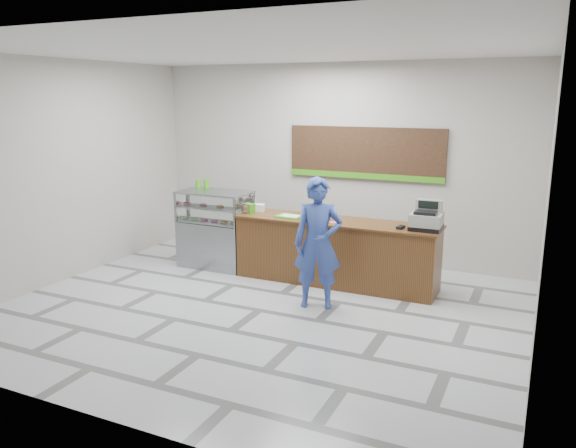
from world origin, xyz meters
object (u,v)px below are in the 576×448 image
at_px(sales_counter, 335,252).
at_px(serving_tray, 289,216).
at_px(display_case, 215,228).
at_px(cash_register, 427,219).
at_px(customer, 318,243).

height_order(sales_counter, serving_tray, serving_tray).
bearing_deg(sales_counter, serving_tray, -173.84).
height_order(sales_counter, display_case, display_case).
bearing_deg(display_case, cash_register, -0.30).
bearing_deg(customer, display_case, 137.73).
xyz_separation_m(display_case, cash_register, (3.62, -0.02, 0.51)).
distance_m(cash_register, customer, 1.66).
height_order(display_case, cash_register, cash_register).
bearing_deg(sales_counter, customer, -83.58).
relative_size(sales_counter, cash_register, 6.84).
xyz_separation_m(cash_register, customer, (-1.28, -1.02, -0.26)).
bearing_deg(cash_register, sales_counter, 177.45).
distance_m(display_case, cash_register, 3.66).
bearing_deg(cash_register, serving_tray, 179.92).
bearing_deg(display_case, sales_counter, 0.01).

